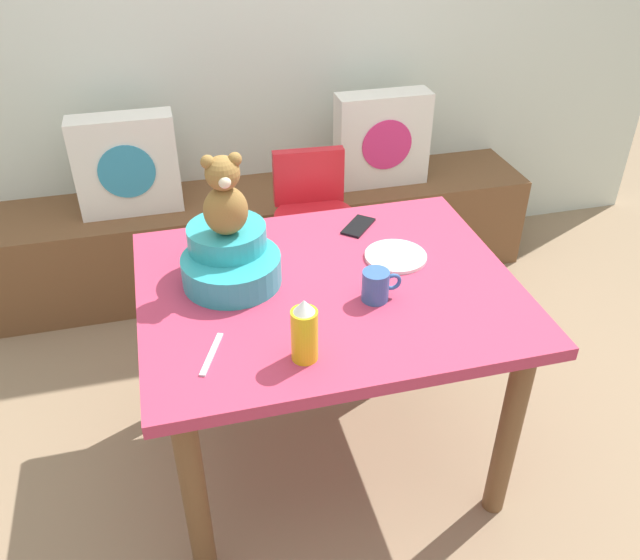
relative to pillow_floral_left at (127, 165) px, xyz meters
The scene contains 13 objects.
ground_plane 1.49m from the pillow_floral_left, 63.61° to the right, with size 8.00×8.00×0.00m, color #8C7256.
window_bench 0.74m from the pillow_floral_left, ahead, with size 2.60×0.44×0.46m, color brown.
pillow_floral_left is the anchor object (origin of this frame).
pillow_floral_right 1.17m from the pillow_floral_left, ahead, with size 0.44×0.15×0.44m.
dining_table 1.33m from the pillow_floral_left, 63.61° to the right, with size 1.14×0.92×0.74m.
highchair 0.86m from the pillow_floral_left, 29.44° to the right, with size 0.34×0.46×0.79m.
infant_seat_teal 1.13m from the pillow_floral_left, 73.98° to the right, with size 0.30×0.33×0.16m.
teddy_bear 1.17m from the pillow_floral_left, 73.99° to the right, with size 0.13×0.12×0.25m.
ketchup_bottle 1.57m from the pillow_floral_left, 73.56° to the right, with size 0.07×0.07×0.18m.
coffee_mug 1.48m from the pillow_floral_left, 61.45° to the right, with size 0.12×0.08×0.09m.
dinner_plate_near 1.38m from the pillow_floral_left, 52.58° to the right, with size 0.20×0.20×0.01m, color white.
cell_phone 1.17m from the pillow_floral_left, 48.22° to the right, with size 0.07×0.14×0.01m, color black.
table_fork 1.44m from the pillow_floral_left, 81.73° to the right, with size 0.02×0.17×0.01m, color silver.
Camera 1 is at (-0.44, -1.59, 1.88)m, focal length 37.02 mm.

